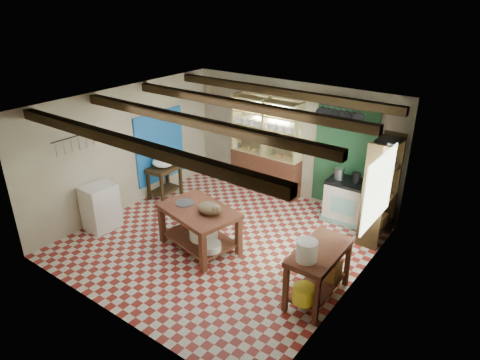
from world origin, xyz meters
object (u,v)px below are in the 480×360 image
Objects in this scene: right_counter at (318,274)px; cat at (209,208)px; stove at (348,201)px; white_cabinet at (100,207)px; prep_table at (165,182)px; work_table at (199,229)px.

right_counter is 2.16m from cat.
right_counter is (0.61, -2.55, 0.00)m from stove.
white_cabinet is at bearing -163.35° from cat.
cat is (2.27, -1.12, 0.52)m from prep_table.
stove reaches higher than prep_table.
prep_table is at bearing -160.97° from stove.
work_table is 2.31m from prep_table.
work_table is at bearing -32.58° from prep_table.
stove is at bearing 41.32° from white_cabinet.
cat is (2.29, 0.59, 0.44)m from white_cabinet.
work_table is 0.56m from cat.
cat is (-1.49, -2.57, 0.46)m from stove.
white_cabinet is (-0.02, -1.72, 0.09)m from prep_table.
white_cabinet is 4.44m from right_counter.
work_table is 1.90× the size of prep_table.
work_table is 1.58× the size of stove.
right_counter is at bearing 9.39° from white_cabinet.
white_cabinet is 2.04× the size of cat.
work_table is 2.13m from white_cabinet.
right_counter is (2.36, 0.01, 0.04)m from work_table.
work_table is 3.13× the size of cat.
stove is 4.04m from prep_table.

